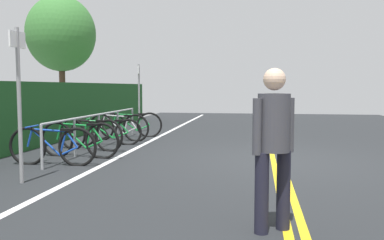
# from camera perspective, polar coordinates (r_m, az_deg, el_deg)

# --- Properties ---
(ground_plane) EXTENTS (28.66, 11.65, 0.05)m
(ground_plane) POSITION_cam_1_polar(r_m,az_deg,el_deg) (8.35, 11.75, -5.66)
(ground_plane) COLOR #232628
(centre_line_yellow_inner) EXTENTS (25.79, 0.10, 0.00)m
(centre_line_yellow_inner) POSITION_cam_1_polar(r_m,az_deg,el_deg) (8.35, 12.31, -5.48)
(centre_line_yellow_inner) COLOR gold
(centre_line_yellow_inner) RESTS_ON ground_plane
(centre_line_yellow_outer) EXTENTS (25.79, 0.10, 0.00)m
(centre_line_yellow_outer) POSITION_cam_1_polar(r_m,az_deg,el_deg) (8.34, 11.21, -5.47)
(centre_line_yellow_outer) COLOR gold
(centre_line_yellow_outer) RESTS_ON ground_plane
(bike_lane_stripe_white) EXTENTS (25.79, 0.12, 0.00)m
(bike_lane_stripe_white) POSITION_cam_1_polar(r_m,az_deg,el_deg) (8.81, -9.83, -4.92)
(bike_lane_stripe_white) COLOR white
(bike_lane_stripe_white) RESTS_ON ground_plane
(bike_rack) EXTENTS (5.32, 0.05, 0.82)m
(bike_rack) POSITION_cam_1_polar(r_m,az_deg,el_deg) (10.01, -12.79, -0.37)
(bike_rack) COLOR #9EA0A5
(bike_rack) RESTS_ON ground_plane
(bicycle_0) EXTENTS (0.46, 1.72, 0.76)m
(bicycle_0) POSITION_cam_1_polar(r_m,az_deg,el_deg) (8.05, -18.79, -3.45)
(bicycle_0) COLOR black
(bicycle_0) RESTS_ON ground_plane
(bicycle_1) EXTENTS (0.46, 1.80, 0.78)m
(bicycle_1) POSITION_cam_1_polar(r_m,az_deg,el_deg) (8.78, -15.36, -2.64)
(bicycle_1) COLOR black
(bicycle_1) RESTS_ON ground_plane
(bicycle_2) EXTENTS (0.56, 1.73, 0.77)m
(bicycle_2) POSITION_cam_1_polar(r_m,az_deg,el_deg) (9.73, -13.92, -1.94)
(bicycle_2) COLOR black
(bicycle_2) RESTS_ON ground_plane
(bicycle_3) EXTENTS (0.56, 1.74, 0.70)m
(bicycle_3) POSITION_cam_1_polar(r_m,az_deg,el_deg) (10.47, -11.81, -1.64)
(bicycle_3) COLOR black
(bicycle_3) RESTS_ON ground_plane
(bicycle_4) EXTENTS (0.46, 1.77, 0.78)m
(bicycle_4) POSITION_cam_1_polar(r_m,az_deg,el_deg) (11.29, -10.14, -0.98)
(bicycle_4) COLOR black
(bicycle_4) RESTS_ON ground_plane
(bicycle_5) EXTENTS (0.64, 1.73, 0.76)m
(bicycle_5) POSITION_cam_1_polar(r_m,az_deg,el_deg) (11.97, -8.44, -0.67)
(bicycle_5) COLOR black
(bicycle_5) RESTS_ON ground_plane
(pedestrian) EXTENTS (0.33, 0.41, 1.64)m
(pedestrian) POSITION_cam_1_polar(r_m,az_deg,el_deg) (4.15, 11.24, -2.58)
(pedestrian) COLOR #1E1E2D
(pedestrian) RESTS_ON ground_plane
(sign_post_near) EXTENTS (0.36, 0.06, 2.33)m
(sign_post_near) POSITION_cam_1_polar(r_m,az_deg,el_deg) (6.65, -22.90, 3.78)
(sign_post_near) COLOR gray
(sign_post_near) RESTS_ON ground_plane
(sign_post_far) EXTENTS (0.36, 0.10, 2.17)m
(sign_post_far) POSITION_cam_1_polar(r_m,az_deg,el_deg) (13.27, -7.37, 3.97)
(sign_post_far) COLOR gray
(sign_post_far) RESTS_ON ground_plane
(hedge_backdrop) EXTENTS (14.27, 1.05, 1.57)m
(hedge_backdrop) POSITION_cam_1_polar(r_m,az_deg,el_deg) (12.17, -18.66, 1.25)
(hedge_backdrop) COLOR #1C4C21
(hedge_backdrop) RESTS_ON ground_plane
(tree_mid) EXTENTS (2.74, 2.74, 5.07)m
(tree_mid) POSITION_cam_1_polar(r_m,az_deg,el_deg) (17.60, -17.71, 11.29)
(tree_mid) COLOR #473323
(tree_mid) RESTS_ON ground_plane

